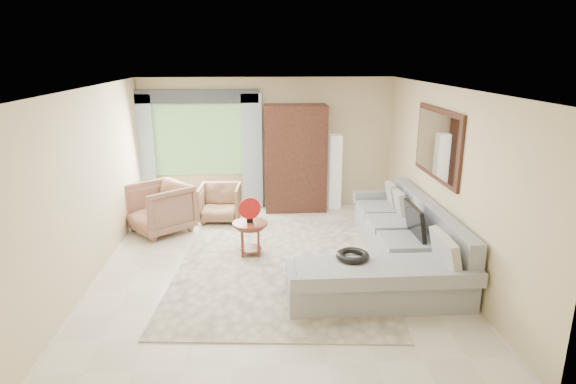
{
  "coord_description": "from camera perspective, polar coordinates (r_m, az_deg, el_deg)",
  "views": [
    {
      "loc": [
        -0.2,
        -6.52,
        3.04
      ],
      "look_at": [
        0.25,
        0.35,
        1.05
      ],
      "focal_mm": 30.0,
      "sensor_mm": 36.0,
      "label": 1
    }
  ],
  "objects": [
    {
      "name": "valance",
      "position": [
        9.52,
        -10.87,
        11.09
      ],
      "size": [
        2.4,
        0.12,
        0.26
      ],
      "primitive_type": "cube",
      "color": "#1E232D",
      "rests_on": "wall_back"
    },
    {
      "name": "red_disc",
      "position": [
        7.35,
        -4.57,
        -1.95
      ],
      "size": [
        0.34,
        0.06,
        0.34
      ],
      "primitive_type": "cylinder",
      "rotation": [
        1.57,
        0.0,
        0.09
      ],
      "color": "#AF1211",
      "rests_on": "coffee_table"
    },
    {
      "name": "ground",
      "position": [
        7.19,
        -1.83,
        -8.88
      ],
      "size": [
        6.0,
        6.0,
        0.0
      ],
      "primitive_type": "plane",
      "color": "silver",
      "rests_on": "ground"
    },
    {
      "name": "curtain_right",
      "position": [
        9.59,
        -4.28,
        4.71
      ],
      "size": [
        0.4,
        0.08,
        2.3
      ],
      "primitive_type": "cube",
      "color": "#9EB7CC",
      "rests_on": "ground"
    },
    {
      "name": "potted_plant",
      "position": [
        9.41,
        -14.32,
        -1.42
      ],
      "size": [
        0.53,
        0.47,
        0.57
      ],
      "primitive_type": "imported",
      "rotation": [
        0.0,
        0.0,
        -0.05
      ],
      "color": "#999999",
      "rests_on": "ground"
    },
    {
      "name": "window",
      "position": [
        9.7,
        -10.56,
        6.12
      ],
      "size": [
        1.8,
        0.04,
        1.4
      ],
      "primitive_type": "cube",
      "color": "#669E59",
      "rests_on": "wall_back"
    },
    {
      "name": "floor_lamp",
      "position": [
        9.7,
        5.57,
        2.39
      ],
      "size": [
        0.24,
        0.24,
        1.5
      ],
      "primitive_type": "cube",
      "color": "silver",
      "rests_on": "ground"
    },
    {
      "name": "area_rug",
      "position": [
        7.22,
        -0.77,
        -8.7
      ],
      "size": [
        3.33,
        4.24,
        0.02
      ],
      "primitive_type": "cube",
      "rotation": [
        0.0,
        0.0,
        -0.08
      ],
      "color": "beige",
      "rests_on": "ground"
    },
    {
      "name": "coffee_table",
      "position": [
        7.51,
        -4.48,
        -5.47
      ],
      "size": [
        0.54,
        0.54,
        0.54
      ],
      "rotation": [
        0.0,
        0.0,
        -0.12
      ],
      "color": "#542716",
      "rests_on": "ground"
    },
    {
      "name": "garden_hose",
      "position": [
        6.27,
        7.67,
        -7.49
      ],
      "size": [
        0.43,
        0.43,
        0.09
      ],
      "primitive_type": "torus",
      "color": "black",
      "rests_on": "sectional_sofa"
    },
    {
      "name": "sectional_sofa",
      "position": [
        7.19,
        12.66,
        -6.83
      ],
      "size": [
        2.3,
        3.46,
        0.9
      ],
      "color": "#9B9EA3",
      "rests_on": "ground"
    },
    {
      "name": "curtain_left",
      "position": [
        9.84,
        -16.64,
        4.37
      ],
      "size": [
        0.4,
        0.08,
        2.3
      ],
      "primitive_type": "cube",
      "color": "#9EB7CC",
      "rests_on": "ground"
    },
    {
      "name": "armchair_left",
      "position": [
        8.69,
        -15.0,
        -1.88
      ],
      "size": [
        1.33,
        1.32,
        0.87
      ],
      "primitive_type": "imported",
      "rotation": [
        0.0,
        0.0,
        -0.87
      ],
      "color": "#9F7056",
      "rests_on": "ground"
    },
    {
      "name": "armoire",
      "position": [
        9.48,
        0.88,
        4.01
      ],
      "size": [
        1.2,
        0.55,
        2.1
      ],
      "primitive_type": "cube",
      "color": "black",
      "rests_on": "ground"
    },
    {
      "name": "tv_screen",
      "position": [
        7.16,
        14.81,
        -3.33
      ],
      "size": [
        0.14,
        0.74,
        0.48
      ],
      "primitive_type": "cube",
      "rotation": [
        0.0,
        -0.17,
        0.0
      ],
      "color": "black",
      "rests_on": "sectional_sofa"
    },
    {
      "name": "armchair_right",
      "position": [
        9.09,
        -8.07,
        -1.29
      ],
      "size": [
        0.79,
        0.81,
        0.69
      ],
      "primitive_type": "imported",
      "rotation": [
        0.0,
        0.0,
        -0.07
      ],
      "color": "#855D48",
      "rests_on": "ground"
    },
    {
      "name": "wall_mirror",
      "position": [
        7.48,
        17.26,
        5.47
      ],
      "size": [
        0.05,
        1.7,
        1.05
      ],
      "color": "black",
      "rests_on": "wall_right"
    }
  ]
}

